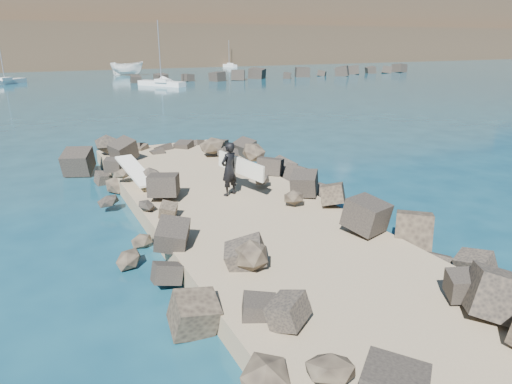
# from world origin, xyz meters

# --- Properties ---
(ground) EXTENTS (800.00, 800.00, 0.00)m
(ground) POSITION_xyz_m (0.00, 0.00, 0.00)
(ground) COLOR #0F384C
(ground) RESTS_ON ground
(jetty) EXTENTS (6.00, 26.00, 0.60)m
(jetty) POSITION_xyz_m (0.00, -2.00, 0.30)
(jetty) COLOR #8C7759
(jetty) RESTS_ON ground
(riprap_left) EXTENTS (2.60, 22.00, 1.00)m
(riprap_left) POSITION_xyz_m (-2.90, -1.50, 0.50)
(riprap_left) COLOR black
(riprap_left) RESTS_ON ground
(riprap_right) EXTENTS (2.60, 22.00, 1.00)m
(riprap_right) POSITION_xyz_m (2.90, -1.50, 0.50)
(riprap_right) COLOR black
(riprap_right) RESTS_ON ground
(breakwater_secondary) EXTENTS (52.00, 4.00, 1.20)m
(breakwater_secondary) POSITION_xyz_m (35.00, 55.00, 0.60)
(breakwater_secondary) COLOR black
(breakwater_secondary) RESTS_ON ground
(headland) EXTENTS (360.00, 140.00, 32.00)m
(headland) POSITION_xyz_m (10.00, 160.00, 16.00)
(headland) COLOR #2D4919
(headland) RESTS_ON ground
(surfboard_resting) EXTENTS (1.02, 2.75, 0.09)m
(surfboard_resting) POSITION_xyz_m (-2.49, 4.33, 1.04)
(surfboard_resting) COLOR white
(surfboard_resting) RESTS_ON riprap_left
(boat_imported) EXTENTS (6.40, 5.65, 2.41)m
(boat_imported) POSITION_xyz_m (11.38, 72.48, 1.21)
(boat_imported) COLOR white
(boat_imported) RESTS_ON ground
(surfer_with_board) EXTENTS (1.25, 2.31, 1.93)m
(surfer_with_board) POSITION_xyz_m (0.29, 1.56, 1.57)
(surfer_with_board) COLOR black
(surfer_with_board) RESTS_ON jetty
(sailboat_f) EXTENTS (1.98, 5.03, 6.16)m
(sailboat_f) POSITION_xyz_m (38.10, 88.26, 0.35)
(sailboat_f) COLOR silver
(sailboat_f) RESTS_ON ground
(sailboat_b) EXTENTS (5.62, 5.80, 8.03)m
(sailboat_b) POSITION_xyz_m (-7.88, 62.49, 0.35)
(sailboat_b) COLOR silver
(sailboat_b) RESTS_ON ground
(sailboat_c) EXTENTS (5.28, 6.80, 8.60)m
(sailboat_c) POSITION_xyz_m (11.23, 49.82, 0.35)
(sailboat_c) COLOR silver
(sailboat_c) RESTS_ON ground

